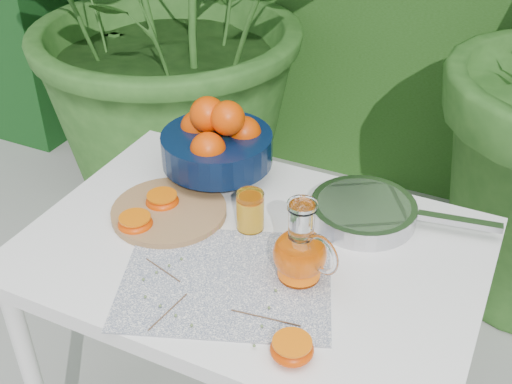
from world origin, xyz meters
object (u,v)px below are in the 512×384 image
at_px(cutting_board, 169,211).
at_px(saute_pan, 365,211).
at_px(white_table, 252,273).
at_px(fruit_bowl, 217,141).
at_px(juice_pitcher, 301,252).

relative_size(cutting_board, saute_pan, 0.61).
distance_m(white_table, saute_pan, 0.30).
relative_size(fruit_bowl, saute_pan, 0.73).
relative_size(cutting_board, juice_pitcher, 1.48).
distance_m(white_table, fruit_bowl, 0.35).
bearing_deg(cutting_board, fruit_bowl, 83.06).
height_order(white_table, juice_pitcher, juice_pitcher).
bearing_deg(saute_pan, white_table, -134.43).
bearing_deg(juice_pitcher, cutting_board, 168.61).
relative_size(white_table, fruit_bowl, 3.06).
distance_m(cutting_board, fruit_bowl, 0.22).
height_order(fruit_bowl, juice_pitcher, fruit_bowl).
distance_m(white_table, cutting_board, 0.25).
bearing_deg(cutting_board, juice_pitcher, -11.39).
bearing_deg(cutting_board, saute_pan, 23.02).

